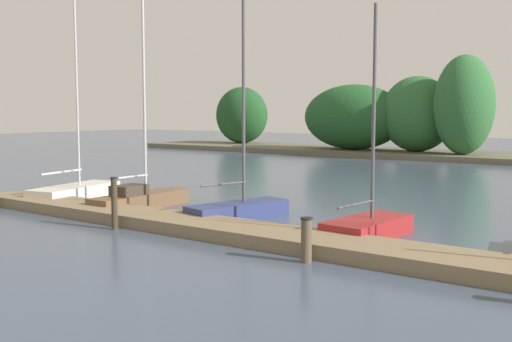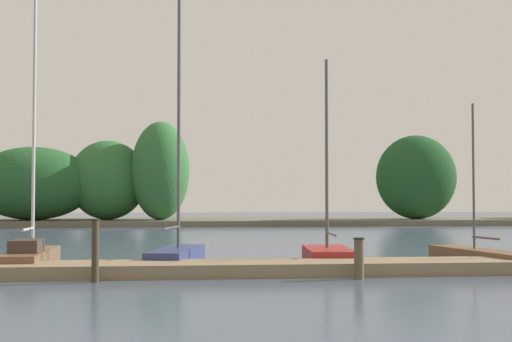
{
  "view_description": "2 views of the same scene",
  "coord_description": "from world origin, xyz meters",
  "px_view_note": "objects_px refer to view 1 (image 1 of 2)",
  "views": [
    {
      "loc": [
        7.1,
        -0.82,
        3.44
      ],
      "look_at": [
        -2.8,
        12.69,
        1.78
      ],
      "focal_mm": 42.48,
      "sensor_mm": 36.0,
      "label": 1
    },
    {
      "loc": [
        -4.27,
        -6.0,
        2.1
      ],
      "look_at": [
        -2.4,
        12.81,
        2.8
      ],
      "focal_mm": 47.32,
      "sensor_mm": 36.0,
      "label": 2
    }
  ],
  "objects_px": {
    "sailboat_1": "(142,196)",
    "sailboat_3": "(370,224)",
    "sailboat_0": "(78,191)",
    "sailboat_2": "(241,205)",
    "mooring_piling_2": "(306,240)",
    "mooring_piling_1": "(114,203)"
  },
  "relations": [
    {
      "from": "sailboat_3",
      "to": "mooring_piling_2",
      "type": "bearing_deg",
      "value": -174.62
    },
    {
      "from": "sailboat_0",
      "to": "sailboat_3",
      "type": "height_order",
      "value": "sailboat_0"
    },
    {
      "from": "sailboat_0",
      "to": "sailboat_3",
      "type": "distance_m",
      "value": 12.21
    },
    {
      "from": "sailboat_2",
      "to": "mooring_piling_1",
      "type": "xyz_separation_m",
      "value": [
        -1.94,
        -3.56,
        0.34
      ]
    },
    {
      "from": "sailboat_1",
      "to": "sailboat_3",
      "type": "height_order",
      "value": "sailboat_1"
    },
    {
      "from": "sailboat_1",
      "to": "mooring_piling_2",
      "type": "relative_size",
      "value": 8.05
    },
    {
      "from": "sailboat_2",
      "to": "sailboat_3",
      "type": "xyz_separation_m",
      "value": [
        4.54,
        -0.09,
        -0.09
      ]
    },
    {
      "from": "sailboat_2",
      "to": "mooring_piling_1",
      "type": "height_order",
      "value": "sailboat_2"
    },
    {
      "from": "sailboat_1",
      "to": "sailboat_3",
      "type": "distance_m",
      "value": 8.73
    },
    {
      "from": "mooring_piling_2",
      "to": "sailboat_0",
      "type": "bearing_deg",
      "value": 165.81
    },
    {
      "from": "mooring_piling_2",
      "to": "sailboat_1",
      "type": "bearing_deg",
      "value": 159.95
    },
    {
      "from": "sailboat_1",
      "to": "mooring_piling_1",
      "type": "relative_size",
      "value": 5.45
    },
    {
      "from": "sailboat_1",
      "to": "sailboat_3",
      "type": "xyz_separation_m",
      "value": [
        8.72,
        0.28,
        -0.09
      ]
    },
    {
      "from": "sailboat_2",
      "to": "sailboat_3",
      "type": "relative_size",
      "value": 1.35
    },
    {
      "from": "sailboat_0",
      "to": "mooring_piling_1",
      "type": "distance_m",
      "value": 6.52
    },
    {
      "from": "mooring_piling_2",
      "to": "sailboat_2",
      "type": "bearing_deg",
      "value": 142.24
    },
    {
      "from": "sailboat_0",
      "to": "sailboat_3",
      "type": "bearing_deg",
      "value": -100.2
    },
    {
      "from": "sailboat_1",
      "to": "mooring_piling_1",
      "type": "xyz_separation_m",
      "value": [
        2.25,
        -3.19,
        0.35
      ]
    },
    {
      "from": "sailboat_3",
      "to": "mooring_piling_1",
      "type": "relative_size",
      "value": 4.1
    },
    {
      "from": "mooring_piling_2",
      "to": "sailboat_3",
      "type": "bearing_deg",
      "value": 91.44
    },
    {
      "from": "sailboat_0",
      "to": "sailboat_1",
      "type": "distance_m",
      "value": 3.49
    },
    {
      "from": "sailboat_1",
      "to": "sailboat_3",
      "type": "bearing_deg",
      "value": -89.32
    }
  ]
}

